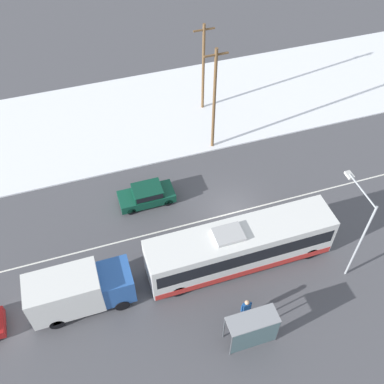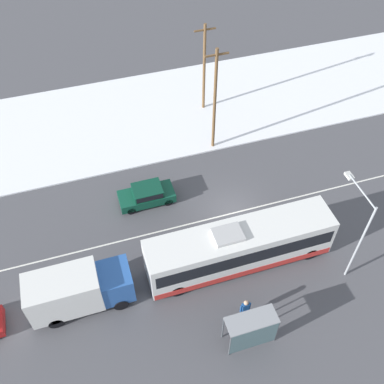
% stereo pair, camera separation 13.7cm
% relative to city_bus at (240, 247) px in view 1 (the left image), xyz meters
% --- Properties ---
extents(ground_plane, '(120.00, 120.00, 0.00)m').
position_rel_city_bus_xyz_m(ground_plane, '(1.24, 3.99, -1.71)').
color(ground_plane, '#4C4C51').
extents(snow_lot, '(80.00, 12.42, 0.12)m').
position_rel_city_bus_xyz_m(snow_lot, '(1.24, 16.89, -1.65)').
color(snow_lot, white).
rests_on(snow_lot, ground_plane).
extents(lane_marking_center, '(60.00, 0.12, 0.00)m').
position_rel_city_bus_xyz_m(lane_marking_center, '(1.24, 3.99, -1.71)').
color(lane_marking_center, silver).
rests_on(lane_marking_center, ground_plane).
extents(city_bus, '(12.11, 2.57, 3.50)m').
position_rel_city_bus_xyz_m(city_bus, '(0.00, 0.00, 0.00)').
color(city_bus, white).
rests_on(city_bus, ground_plane).
extents(box_truck, '(6.15, 2.30, 3.11)m').
position_rel_city_bus_xyz_m(box_truck, '(-10.30, 0.02, -0.01)').
color(box_truck, silver).
rests_on(box_truck, ground_plane).
extents(sedan_car, '(4.07, 1.80, 1.45)m').
position_rel_city_bus_xyz_m(sedan_car, '(-4.46, 6.97, -0.92)').
color(sedan_car, '#0F4733').
rests_on(sedan_car, ground_plane).
extents(pedestrian_at_stop, '(0.66, 0.29, 1.83)m').
position_rel_city_bus_xyz_m(pedestrian_at_stop, '(-1.08, -3.77, -0.58)').
color(pedestrian_at_stop, '#23232D').
rests_on(pedestrian_at_stop, ground_plane).
extents(bus_shelter, '(2.91, 1.20, 2.40)m').
position_rel_city_bus_xyz_m(bus_shelter, '(-1.37, -5.42, -0.03)').
color(bus_shelter, gray).
rests_on(bus_shelter, ground_plane).
extents(streetlamp, '(0.36, 3.09, 6.76)m').
position_rel_city_bus_xyz_m(streetlamp, '(6.32, -2.33, 2.67)').
color(streetlamp, '#9EA3A8').
rests_on(streetlamp, ground_plane).
extents(utility_pole_roadside, '(1.80, 0.24, 9.05)m').
position_rel_city_bus_xyz_m(utility_pole_roadside, '(2.15, 11.22, 3.01)').
color(utility_pole_roadside, brown).
rests_on(utility_pole_roadside, ground_plane).
extents(utility_pole_snowlot, '(1.80, 0.24, 8.12)m').
position_rel_city_bus_xyz_m(utility_pole_snowlot, '(3.04, 16.38, 2.54)').
color(utility_pole_snowlot, brown).
rests_on(utility_pole_snowlot, ground_plane).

